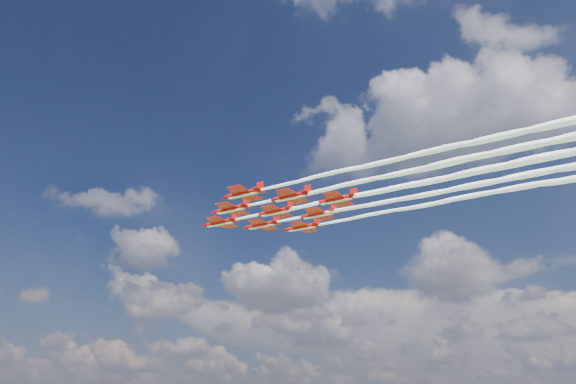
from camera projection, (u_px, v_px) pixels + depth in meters
name	position (u px, v px, depth m)	size (l,w,h in m)	color
jet_lead	(366.00, 194.00, 138.75)	(97.44, 10.61, 3.10)	red
jet_row2_port	(390.00, 175.00, 128.42)	(97.44, 10.61, 3.10)	red
jet_row2_starb	(411.00, 197.00, 140.64)	(97.44, 10.61, 3.10)	red
jet_row3_port	(418.00, 154.00, 118.09)	(97.44, 10.61, 3.10)	red
jet_row3_centre	(439.00, 179.00, 130.31)	(97.44, 10.61, 3.10)	red
jet_row3_starb	(456.00, 200.00, 142.53)	(97.44, 10.61, 3.10)	red
jet_row4_port	(471.00, 158.00, 119.98)	(97.44, 10.61, 3.10)	red
jet_row4_starb	(486.00, 182.00, 132.20)	(97.44, 10.61, 3.10)	red
jet_tail	(522.00, 162.00, 121.87)	(97.44, 10.61, 3.10)	red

